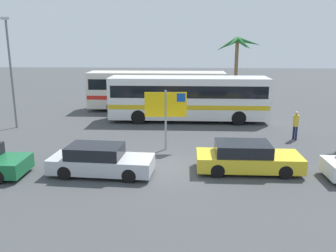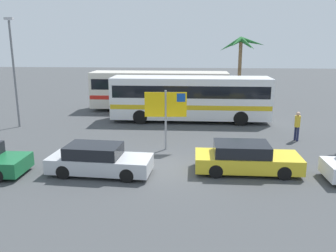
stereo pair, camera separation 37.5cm
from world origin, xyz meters
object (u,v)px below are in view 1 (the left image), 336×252
(bus_front_coach, at_px, (188,97))
(bus_rear_coach, at_px, (157,89))
(car_silver, at_px, (100,161))
(ferry_sign, at_px, (167,107))
(car_yellow, at_px, (247,158))
(pedestrian_near_sign, at_px, (296,123))

(bus_front_coach, xyz_separation_m, bus_rear_coach, (-2.59, 3.95, 0.00))
(bus_rear_coach, height_order, car_silver, bus_rear_coach)
(bus_front_coach, height_order, ferry_sign, ferry_sign)
(car_silver, bearing_deg, ferry_sign, 58.30)
(car_silver, xyz_separation_m, car_yellow, (6.43, 0.69, 0.00))
(bus_front_coach, height_order, pedestrian_near_sign, bus_front_coach)
(pedestrian_near_sign, bearing_deg, bus_rear_coach, -78.07)
(ferry_sign, bearing_deg, pedestrian_near_sign, 13.38)
(ferry_sign, relative_size, car_yellow, 0.70)
(car_yellow, relative_size, pedestrian_near_sign, 2.68)
(bus_rear_coach, height_order, ferry_sign, ferry_sign)
(ferry_sign, bearing_deg, bus_rear_coach, 94.02)
(car_yellow, height_order, pedestrian_near_sign, pedestrian_near_sign)
(car_yellow, xyz_separation_m, pedestrian_near_sign, (3.70, 5.28, 0.37))
(bus_front_coach, height_order, car_silver, bus_front_coach)
(bus_front_coach, bearing_deg, ferry_sign, -99.74)
(bus_rear_coach, relative_size, pedestrian_near_sign, 6.55)
(bus_rear_coach, distance_m, car_silver, 14.79)
(bus_rear_coach, xyz_separation_m, pedestrian_near_sign, (8.82, -8.71, -0.77))
(bus_front_coach, height_order, bus_rear_coach, same)
(bus_rear_coach, bearing_deg, ferry_sign, -82.75)
(bus_rear_coach, height_order, pedestrian_near_sign, bus_rear_coach)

